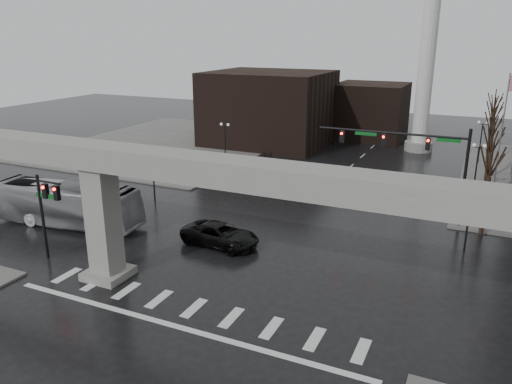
% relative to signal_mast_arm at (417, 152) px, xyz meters
% --- Properties ---
extents(ground, '(160.00, 160.00, 0.00)m').
position_rel_signal_mast_arm_xyz_m(ground, '(-8.99, -18.80, -5.83)').
color(ground, black).
rests_on(ground, ground).
extents(sidewalk_nw, '(28.00, 36.00, 0.15)m').
position_rel_signal_mast_arm_xyz_m(sidewalk_nw, '(-34.99, 17.20, -5.75)').
color(sidewalk_nw, slate).
rests_on(sidewalk_nw, ground).
extents(elevated_guideway, '(48.00, 2.60, 8.70)m').
position_rel_signal_mast_arm_xyz_m(elevated_guideway, '(-7.73, -18.80, 1.05)').
color(elevated_guideway, gray).
rests_on(elevated_guideway, ground).
extents(building_far_left, '(16.00, 14.00, 10.00)m').
position_rel_signal_mast_arm_xyz_m(building_far_left, '(-22.99, 23.20, -0.83)').
color(building_far_left, black).
rests_on(building_far_left, ground).
extents(building_far_mid, '(10.00, 10.00, 8.00)m').
position_rel_signal_mast_arm_xyz_m(building_far_mid, '(-10.99, 33.20, -1.83)').
color(building_far_mid, black).
rests_on(building_far_mid, ground).
extents(smokestack, '(3.60, 3.60, 30.00)m').
position_rel_signal_mast_arm_xyz_m(smokestack, '(-2.99, 27.20, 7.52)').
color(smokestack, silver).
rests_on(smokestack, ground).
extents(signal_mast_arm, '(12.12, 0.43, 8.00)m').
position_rel_signal_mast_arm_xyz_m(signal_mast_arm, '(0.00, 0.00, 0.00)').
color(signal_mast_arm, black).
rests_on(signal_mast_arm, ground).
extents(signal_left_pole, '(2.30, 0.30, 6.00)m').
position_rel_signal_mast_arm_xyz_m(signal_left_pole, '(-21.24, -18.30, -1.76)').
color(signal_left_pole, black).
rests_on(signal_left_pole, ground).
extents(flagpole_assembly, '(2.06, 0.12, 12.00)m').
position_rel_signal_mast_arm_xyz_m(flagpole_assembly, '(6.30, 3.20, 1.70)').
color(flagpole_assembly, silver).
rests_on(flagpole_assembly, ground).
extents(lamp_right_0, '(1.22, 0.32, 5.11)m').
position_rel_signal_mast_arm_xyz_m(lamp_right_0, '(4.51, -4.80, -2.36)').
color(lamp_right_0, black).
rests_on(lamp_right_0, ground).
extents(lamp_right_1, '(1.22, 0.32, 5.11)m').
position_rel_signal_mast_arm_xyz_m(lamp_right_1, '(4.51, 9.20, -2.36)').
color(lamp_right_1, black).
rests_on(lamp_right_1, ground).
extents(lamp_right_2, '(1.22, 0.32, 5.11)m').
position_rel_signal_mast_arm_xyz_m(lamp_right_2, '(4.51, 23.20, -2.36)').
color(lamp_right_2, black).
rests_on(lamp_right_2, ground).
extents(lamp_left_0, '(1.22, 0.32, 5.11)m').
position_rel_signal_mast_arm_xyz_m(lamp_left_0, '(-22.49, -4.80, -2.36)').
color(lamp_left_0, black).
rests_on(lamp_left_0, ground).
extents(lamp_left_1, '(1.22, 0.32, 5.11)m').
position_rel_signal_mast_arm_xyz_m(lamp_left_1, '(-22.49, 9.20, -2.36)').
color(lamp_left_1, black).
rests_on(lamp_left_1, ground).
extents(lamp_left_2, '(1.22, 0.32, 5.11)m').
position_rel_signal_mast_arm_xyz_m(lamp_left_2, '(-22.49, 23.20, -2.36)').
color(lamp_left_2, black).
rests_on(lamp_left_2, ground).
extents(tree_right_0, '(1.09, 1.58, 7.50)m').
position_rel_signal_mast_arm_xyz_m(tree_right_0, '(5.54, -0.78, -3.04)').
color(tree_right_0, black).
rests_on(tree_right_0, ground).
extents(tree_right_1, '(1.09, 1.61, 7.67)m').
position_rel_signal_mast_arm_xyz_m(tree_right_1, '(5.54, 7.22, -2.98)').
color(tree_right_1, black).
rests_on(tree_right_1, ground).
extents(tree_right_2, '(1.10, 1.63, 7.85)m').
position_rel_signal_mast_arm_xyz_m(tree_right_2, '(5.54, 15.22, -2.91)').
color(tree_right_2, black).
rests_on(tree_right_2, ground).
extents(tree_right_3, '(1.11, 1.66, 8.02)m').
position_rel_signal_mast_arm_xyz_m(tree_right_3, '(5.54, 23.22, -2.85)').
color(tree_right_3, black).
rests_on(tree_right_3, ground).
extents(tree_right_4, '(1.12, 1.69, 8.19)m').
position_rel_signal_mast_arm_xyz_m(tree_right_4, '(5.54, 31.22, -2.79)').
color(tree_right_4, black).
rests_on(tree_right_4, ground).
extents(pickup_truck, '(6.16, 3.30, 1.64)m').
position_rel_signal_mast_arm_xyz_m(pickup_truck, '(-11.90, -11.36, -5.01)').
color(pickup_truck, black).
rests_on(pickup_truck, ground).
extents(city_bus, '(13.11, 4.41, 3.58)m').
position_rel_signal_mast_arm_xyz_m(city_bus, '(-25.27, -12.90, -4.04)').
color(city_bus, '#A8A8AD').
rests_on(city_bus, ground).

